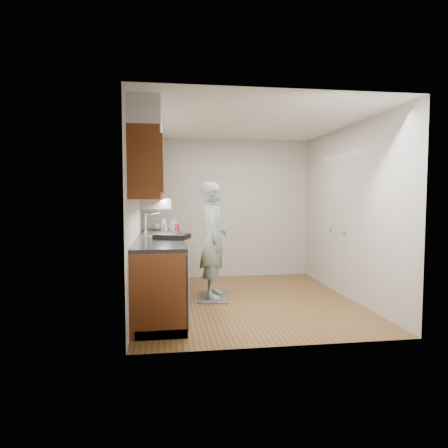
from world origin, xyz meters
The scene contains 16 objects.
floor centered at (0.00, 0.00, 0.00)m, with size 3.50×3.50×0.00m, color brown.
ceiling centered at (0.00, 0.00, 2.50)m, with size 3.50×3.50×0.00m, color white.
wall_left centered at (-1.50, 0.00, 1.25)m, with size 0.02×3.50×2.50m, color beige.
wall_right centered at (1.50, 0.00, 1.25)m, with size 0.02×3.50×2.50m, color beige.
wall_back centered at (0.00, 1.75, 1.25)m, with size 3.00×0.02×2.50m, color beige.
counter centered at (-1.20, 0.00, 0.49)m, with size 0.64×2.80×1.30m.
upper_cabinets centered at (-1.33, 0.05, 1.95)m, with size 0.47×2.80×1.21m.
closet_door centered at (1.49, 0.30, 1.02)m, with size 0.02×1.22×2.05m, color silver.
floor_mat centered at (-0.44, 0.24, 0.01)m, with size 0.44×0.74×0.01m, color slate.
person centered at (-0.44, 0.24, 0.96)m, with size 0.67×0.45×1.89m, color #8BA7A9.
soap_bottle_a centered at (-1.16, 0.75, 1.06)m, with size 0.09×0.09×0.24m, color silver.
soap_bottle_b centered at (-1.00, 0.79, 1.05)m, with size 0.10×0.10×0.22m, color silver.
soap_bottle_c centered at (-1.28, 0.99, 1.02)m, with size 0.13×0.13×0.16m, color silver.
soda_can centered at (-0.96, 0.60, 1.00)m, with size 0.07×0.07×0.12m, color red.
steel_can centered at (-1.12, 0.58, 1.01)m, with size 0.07×0.07×0.13m, color #A5A5AA.
dish_rack centered at (-1.04, -0.41, 0.97)m, with size 0.40×0.34×0.06m, color black.
Camera 1 is at (-1.12, -5.47, 1.48)m, focal length 32.00 mm.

